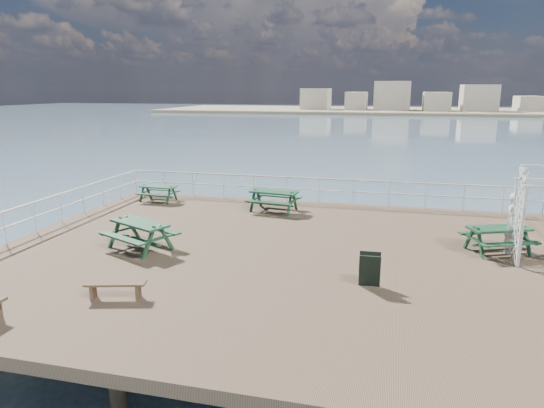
% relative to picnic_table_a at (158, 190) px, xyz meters
% --- Properties ---
extents(ground, '(18.00, 14.00, 0.30)m').
position_rel_picnic_table_a_xyz_m(ground, '(6.96, -5.43, -0.64)').
color(ground, brown).
rests_on(ground, ground).
extents(sea_backdrop, '(300.00, 300.00, 9.20)m').
position_rel_picnic_table_a_xyz_m(sea_backdrop, '(19.50, 128.64, -1.00)').
color(sea_backdrop, '#436170').
rests_on(sea_backdrop, ground).
extents(railing, '(17.77, 13.76, 1.10)m').
position_rel_picnic_table_a_xyz_m(railing, '(6.89, -2.86, 0.38)').
color(railing, silver).
rests_on(railing, ground).
extents(picnic_table_a, '(1.66, 1.37, 0.77)m').
position_rel_picnic_table_a_xyz_m(picnic_table_a, '(0.00, 0.00, 0.00)').
color(picnic_table_a, '#163D23').
rests_on(picnic_table_a, ground).
extents(picnic_table_b, '(2.10, 1.79, 0.93)m').
position_rel_picnic_table_a_xyz_m(picnic_table_b, '(5.38, -0.48, 0.10)').
color(picnic_table_b, '#163D23').
rests_on(picnic_table_b, ground).
extents(picnic_table_c, '(2.25, 2.07, 0.89)m').
position_rel_picnic_table_a_xyz_m(picnic_table_c, '(13.20, -3.80, 0.08)').
color(picnic_table_c, '#163D23').
rests_on(picnic_table_c, ground).
extents(picnic_table_d, '(2.50, 2.31, 0.98)m').
position_rel_picnic_table_a_xyz_m(picnic_table_d, '(2.50, -6.13, 0.14)').
color(picnic_table_d, '#163D23').
rests_on(picnic_table_d, ground).
extents(flat_bench_near, '(1.46, 0.69, 0.41)m').
position_rel_picnic_table_a_xyz_m(flat_bench_near, '(3.76, -9.61, -0.19)').
color(flat_bench_near, brown).
rests_on(flat_bench_near, ground).
extents(sandwich_board, '(0.55, 0.42, 0.87)m').
position_rel_picnic_table_a_xyz_m(sandwich_board, '(9.55, -7.38, -0.07)').
color(sandwich_board, black).
rests_on(sandwich_board, ground).
extents(person, '(0.80, 0.75, 1.84)m').
position_rel_picnic_table_a_xyz_m(person, '(13.61, -3.77, 0.43)').
color(person, silver).
rests_on(person, ground).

